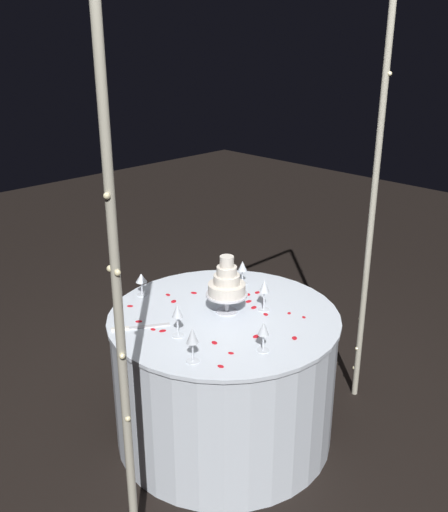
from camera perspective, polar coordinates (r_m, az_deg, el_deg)
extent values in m
plane|color=black|center=(3.43, 0.00, -17.14)|extent=(12.00, 12.00, 0.00)
cylinder|color=#B7B29E|center=(3.31, 14.60, 4.74)|extent=(0.04, 0.04, 2.46)
cylinder|color=#B7B29E|center=(2.10, -10.54, -4.60)|extent=(0.04, 0.04, 2.46)
sphere|color=#F9EAB2|center=(3.18, 16.19, 17.06)|extent=(0.02, 0.02, 0.02)
sphere|color=#F9EAB2|center=(2.05, -11.31, -1.24)|extent=(0.02, 0.02, 0.02)
sphere|color=#F9EAB2|center=(3.57, 13.41, -6.11)|extent=(0.02, 0.02, 0.02)
sphere|color=#F9EAB2|center=(2.03, -10.57, -1.65)|extent=(0.02, 0.02, 0.02)
sphere|color=#F9EAB2|center=(3.65, 13.11, -8.97)|extent=(0.02, 0.02, 0.02)
sphere|color=#F9EAB2|center=(2.18, -10.12, -9.80)|extent=(0.02, 0.02, 0.02)
sphere|color=#F9EAB2|center=(1.94, -11.61, 5.89)|extent=(0.02, 0.02, 0.02)
sphere|color=#F9EAB2|center=(3.40, 14.07, -0.36)|extent=(0.02, 0.02, 0.02)
sphere|color=#F9EAB2|center=(1.93, -11.73, 11.91)|extent=(0.02, 0.02, 0.02)
sphere|color=#F9EAB2|center=(3.48, 13.78, -2.55)|extent=(0.02, 0.02, 0.02)
sphere|color=#F9EAB2|center=(2.35, -9.57, -15.70)|extent=(0.02, 0.02, 0.02)
sphere|color=#F9EAB2|center=(3.74, 12.87, -10.80)|extent=(0.02, 0.02, 0.02)
sphere|color=#F9EAB2|center=(1.91, -12.57, 19.94)|extent=(0.02, 0.02, 0.02)
cylinder|color=silver|center=(3.22, 0.00, -12.02)|extent=(1.20, 1.20, 0.74)
cylinder|color=silver|center=(3.03, 0.00, -6.04)|extent=(1.22, 1.22, 0.02)
cylinder|color=silver|center=(3.05, 0.27, -5.53)|extent=(0.11, 0.11, 0.01)
cylinder|color=silver|center=(3.03, 0.27, -4.70)|extent=(0.02, 0.02, 0.09)
cylinder|color=silver|center=(3.01, 0.27, -3.85)|extent=(0.22, 0.22, 0.01)
cylinder|color=silver|center=(2.99, 0.27, -3.27)|extent=(0.20, 0.20, 0.06)
cylinder|color=silver|center=(2.97, 0.27, -2.34)|extent=(0.14, 0.14, 0.05)
cylinder|color=silver|center=(2.95, 0.28, -1.49)|extent=(0.11, 0.11, 0.05)
cylinder|color=silver|center=(2.93, 0.28, -0.55)|extent=(0.07, 0.07, 0.06)
cylinder|color=silver|center=(3.38, 1.83, -2.75)|extent=(0.06, 0.06, 0.00)
cylinder|color=silver|center=(3.36, 1.84, -2.09)|extent=(0.01, 0.01, 0.08)
cone|color=silver|center=(3.34, 1.86, -0.99)|extent=(0.05, 0.05, 0.06)
cylinder|color=silver|center=(3.34, -0.25, -3.06)|extent=(0.06, 0.06, 0.00)
cylinder|color=silver|center=(3.32, -0.25, -2.26)|extent=(0.01, 0.01, 0.10)
cone|color=silver|center=(3.29, -0.25, -1.03)|extent=(0.06, 0.06, 0.06)
cylinder|color=silver|center=(2.83, -4.57, -7.92)|extent=(0.06, 0.06, 0.00)
cylinder|color=silver|center=(2.81, -4.60, -6.99)|extent=(0.01, 0.01, 0.10)
cone|color=silver|center=(2.77, -4.65, -5.48)|extent=(0.05, 0.05, 0.07)
cylinder|color=silver|center=(3.27, -8.15, -3.84)|extent=(0.06, 0.06, 0.00)
cylinder|color=silver|center=(3.25, -8.19, -3.19)|extent=(0.01, 0.01, 0.08)
cone|color=silver|center=(3.23, -8.25, -2.16)|extent=(0.06, 0.06, 0.05)
cylinder|color=silver|center=(3.08, 3.98, -5.34)|extent=(0.06, 0.06, 0.00)
cylinder|color=silver|center=(3.06, 4.01, -4.45)|extent=(0.01, 0.01, 0.10)
cone|color=silver|center=(3.02, 4.05, -2.99)|extent=(0.05, 0.05, 0.07)
cylinder|color=silver|center=(2.63, -3.12, -10.41)|extent=(0.06, 0.06, 0.00)
cylinder|color=silver|center=(2.60, -3.14, -9.51)|extent=(0.01, 0.01, 0.09)
cone|color=silver|center=(2.56, -3.18, -7.92)|extent=(0.05, 0.05, 0.07)
cylinder|color=silver|center=(2.71, 3.90, -9.36)|extent=(0.06, 0.06, 0.00)
cylinder|color=silver|center=(2.69, 3.92, -8.58)|extent=(0.01, 0.01, 0.08)
cone|color=silver|center=(2.65, 3.96, -7.22)|extent=(0.05, 0.05, 0.06)
cube|color=silver|center=(2.93, -7.57, -6.96)|extent=(0.20, 0.14, 0.01)
cube|color=white|center=(2.92, -10.33, -7.15)|extent=(0.09, 0.06, 0.01)
ellipsoid|color=red|center=(2.82, 3.21, -8.00)|extent=(0.04, 0.03, 0.00)
ellipsoid|color=red|center=(3.16, 2.47, -4.54)|extent=(0.04, 0.03, 0.00)
ellipsoid|color=red|center=(3.27, 3.35, -3.65)|extent=(0.04, 0.03, 0.00)
ellipsoid|color=red|center=(3.03, 4.18, -5.82)|extent=(0.03, 0.04, 0.00)
ellipsoid|color=red|center=(2.82, 7.04, -8.12)|extent=(0.04, 0.04, 0.00)
ellipsoid|color=red|center=(2.98, -8.49, -6.46)|extent=(0.04, 0.04, 0.00)
ellipsoid|color=red|center=(2.68, 0.70, -9.65)|extent=(0.03, 0.03, 0.00)
ellipsoid|color=red|center=(3.26, -3.02, -3.69)|extent=(0.04, 0.04, 0.00)
ellipsoid|color=red|center=(3.24, 2.43, -3.85)|extent=(0.04, 0.04, 0.00)
ellipsoid|color=red|center=(3.17, -5.04, -4.53)|extent=(0.05, 0.04, 0.00)
ellipsoid|color=red|center=(3.25, -5.60, -3.86)|extent=(0.03, 0.03, 0.00)
ellipsoid|color=red|center=(3.02, 7.96, -6.06)|extent=(0.03, 0.03, 0.00)
ellipsoid|color=red|center=(3.05, 6.51, -5.69)|extent=(0.03, 0.03, 0.00)
ellipsoid|color=red|center=(3.10, 2.99, -5.15)|extent=(0.04, 0.03, 0.00)
ellipsoid|color=red|center=(2.76, -0.96, -8.63)|extent=(0.04, 0.04, 0.00)
ellipsoid|color=red|center=(3.21, -0.90, -4.14)|extent=(0.04, 0.04, 0.00)
ellipsoid|color=red|center=(2.58, -0.33, -10.94)|extent=(0.03, 0.03, 0.00)
ellipsoid|color=red|center=(3.25, 1.02, -3.79)|extent=(0.02, 0.03, 0.00)
ellipsoid|color=red|center=(2.90, -7.09, -7.26)|extent=(0.02, 0.03, 0.00)
ellipsoid|color=red|center=(2.88, -6.14, -7.42)|extent=(0.04, 0.04, 0.00)
ellipsoid|color=red|center=(3.15, -9.35, -4.95)|extent=(0.04, 0.04, 0.00)
ellipsoid|color=red|center=(3.31, 0.48, -3.31)|extent=(0.04, 0.04, 0.00)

